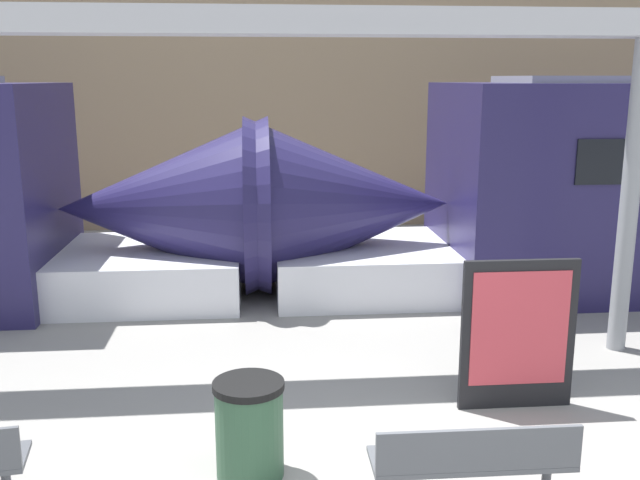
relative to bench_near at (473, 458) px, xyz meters
The scene contains 5 objects.
station_wall 10.92m from the bench_near, 92.04° to the left, with size 56.00×0.20×5.00m, color #9E8460.
bench_near is the anchor object (origin of this frame).
trash_bin 1.77m from the bench_near, 157.35° to the left, with size 0.58×0.58×0.81m.
poster_board 1.96m from the bench_near, 60.78° to the left, with size 1.13×0.07×1.49m.
support_column_near 4.34m from the bench_near, 48.77° to the left, with size 0.21×0.21×3.60m, color gray.
Camera 1 is at (-1.16, -4.42, 3.16)m, focal length 40.00 mm.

